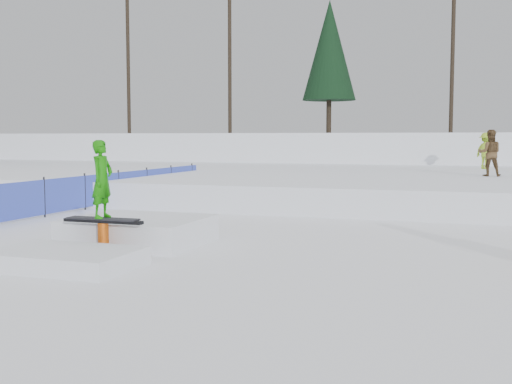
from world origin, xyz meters
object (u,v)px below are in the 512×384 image
(jib_rail_feature, at_px, (120,234))
(safety_fence, at_px, (85,192))
(walker_olive, at_px, (490,153))
(walker_ygreen, at_px, (486,151))

(jib_rail_feature, bearing_deg, safety_fence, 129.04)
(safety_fence, bearing_deg, walker_olive, 33.56)
(walker_ygreen, xyz_separation_m, jib_rail_feature, (-6.80, -18.84, -1.28))
(walker_olive, bearing_deg, jib_rail_feature, 59.51)
(walker_olive, bearing_deg, safety_fence, 30.39)
(walker_olive, xyz_separation_m, walker_ygreen, (-0.07, 5.56, -0.03))
(walker_olive, xyz_separation_m, jib_rail_feature, (-6.86, -13.29, -1.31))
(walker_ygreen, relative_size, jib_rail_feature, 0.36)
(jib_rail_feature, bearing_deg, walker_olive, 62.68)
(walker_ygreen, distance_m, jib_rail_feature, 20.07)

